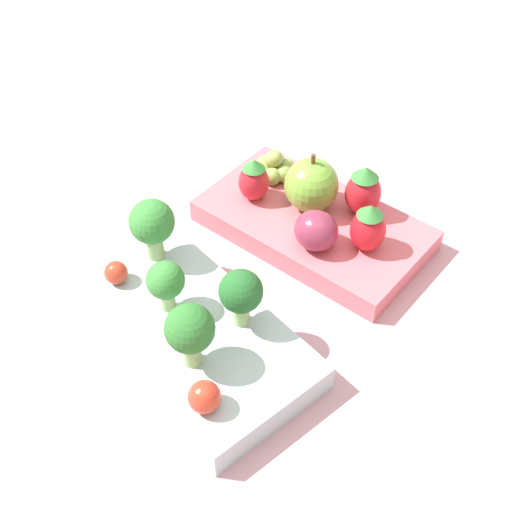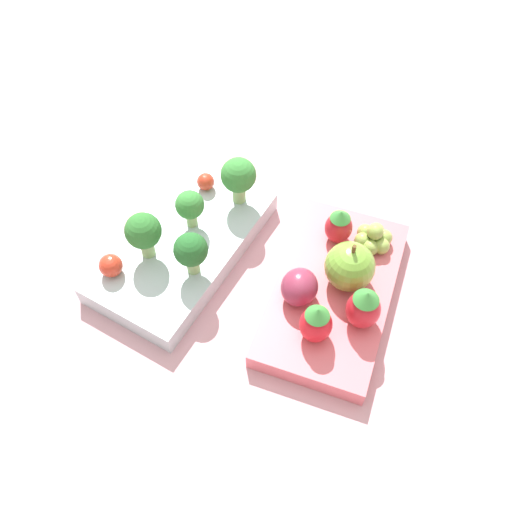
# 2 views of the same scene
# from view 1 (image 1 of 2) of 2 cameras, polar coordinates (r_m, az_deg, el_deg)

# --- Properties ---
(ground_plane) EXTENTS (4.00, 4.00, 0.00)m
(ground_plane) POSITION_cam_1_polar(r_m,az_deg,el_deg) (0.63, 0.49, -2.58)
(ground_plane) COLOR #C6939E
(bento_box_savoury) EXTENTS (0.23, 0.15, 0.03)m
(bento_box_savoury) POSITION_cam_1_polar(r_m,az_deg,el_deg) (0.59, -5.36, -6.16)
(bento_box_savoury) COLOR silver
(bento_box_savoury) RESTS_ON ground_plane
(bento_box_fruit) EXTENTS (0.21, 0.12, 0.02)m
(bento_box_fruit) POSITION_cam_1_polar(r_m,az_deg,el_deg) (0.68, 4.61, 2.46)
(bento_box_fruit) COLOR #DB6670
(bento_box_fruit) RESTS_ON ground_plane
(broccoli_floret_0) EXTENTS (0.04, 0.04, 0.06)m
(broccoli_floret_0) POSITION_cam_1_polar(r_m,az_deg,el_deg) (0.52, -5.31, -5.95)
(broccoli_floret_0) COLOR #93B770
(broccoli_floret_0) RESTS_ON bento_box_savoury
(broccoli_floret_1) EXTENTS (0.03, 0.03, 0.05)m
(broccoli_floret_1) POSITION_cam_1_polar(r_m,az_deg,el_deg) (0.55, -1.22, -2.98)
(broccoli_floret_1) COLOR #93B770
(broccoli_floret_1) RESTS_ON bento_box_savoury
(broccoli_floret_2) EXTENTS (0.03, 0.03, 0.05)m
(broccoli_floret_2) POSITION_cam_1_polar(r_m,az_deg,el_deg) (0.57, -7.24, -2.06)
(broccoli_floret_2) COLOR #93B770
(broccoli_floret_2) RESTS_ON bento_box_savoury
(broccoli_floret_3) EXTENTS (0.04, 0.04, 0.06)m
(broccoli_floret_3) POSITION_cam_1_polar(r_m,az_deg,el_deg) (0.61, -8.32, 2.58)
(broccoli_floret_3) COLOR #93B770
(broccoli_floret_3) RESTS_ON bento_box_savoury
(cherry_tomato_0) EXTENTS (0.02, 0.02, 0.02)m
(cherry_tomato_0) POSITION_cam_1_polar(r_m,az_deg,el_deg) (0.52, -4.16, -11.18)
(cherry_tomato_0) COLOR red
(cherry_tomato_0) RESTS_ON bento_box_savoury
(cherry_tomato_1) EXTENTS (0.02, 0.02, 0.02)m
(cherry_tomato_1) POSITION_cam_1_polar(r_m,az_deg,el_deg) (0.61, -11.14, -1.31)
(cherry_tomato_1) COLOR red
(cherry_tomato_1) RESTS_ON bento_box_savoury
(apple) EXTENTS (0.05, 0.05, 0.06)m
(apple) POSITION_cam_1_polar(r_m,az_deg,el_deg) (0.67, 4.46, 5.69)
(apple) COLOR #70A838
(apple) RESTS_ON bento_box_fruit
(strawberry_0) EXTENTS (0.03, 0.03, 0.05)m
(strawberry_0) POSITION_cam_1_polar(r_m,az_deg,el_deg) (0.67, 8.58, 5.20)
(strawberry_0) COLOR red
(strawberry_0) RESTS_ON bento_box_fruit
(strawberry_1) EXTENTS (0.03, 0.03, 0.05)m
(strawberry_1) POSITION_cam_1_polar(r_m,az_deg,el_deg) (0.63, 8.97, 2.26)
(strawberry_1) COLOR red
(strawberry_1) RESTS_ON bento_box_fruit
(strawberry_2) EXTENTS (0.03, 0.03, 0.05)m
(strawberry_2) POSITION_cam_1_polar(r_m,az_deg,el_deg) (0.68, -0.18, 6.12)
(strawberry_2) COLOR red
(strawberry_2) RESTS_ON bento_box_fruit
(plum) EXTENTS (0.04, 0.04, 0.04)m
(plum) POSITION_cam_1_polar(r_m,az_deg,el_deg) (0.63, 4.84, 2.03)
(plum) COLOR #892D47
(plum) RESTS_ON bento_box_fruit
(grape_cluster) EXTENTS (0.04, 0.04, 0.03)m
(grape_cluster) POSITION_cam_1_polar(r_m,az_deg,el_deg) (0.71, 1.46, 7.09)
(grape_cluster) COLOR #8EA84C
(grape_cluster) RESTS_ON bento_box_fruit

